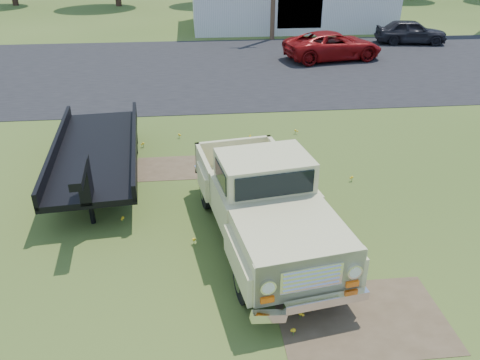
{
  "coord_description": "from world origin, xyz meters",
  "views": [
    {
      "loc": [
        -1.32,
        -9.0,
        6.11
      ],
      "look_at": [
        -0.28,
        1.0,
        0.82
      ],
      "focal_mm": 35.0,
      "sensor_mm": 36.0,
      "label": 1
    }
  ],
  "objects_px": {
    "dark_sedan": "(411,32)",
    "red_pickup": "(333,46)",
    "flatbed_trailer": "(96,147)",
    "vintage_pickup_truck": "(263,200)"
  },
  "relations": [
    {
      "from": "red_pickup",
      "to": "flatbed_trailer",
      "type": "bearing_deg",
      "value": 130.79
    },
    {
      "from": "red_pickup",
      "to": "dark_sedan",
      "type": "height_order",
      "value": "red_pickup"
    },
    {
      "from": "vintage_pickup_truck",
      "to": "flatbed_trailer",
      "type": "xyz_separation_m",
      "value": [
        -4.14,
        3.61,
        -0.14
      ]
    },
    {
      "from": "dark_sedan",
      "to": "red_pickup",
      "type": "bearing_deg",
      "value": 130.49
    },
    {
      "from": "vintage_pickup_truck",
      "to": "red_pickup",
      "type": "bearing_deg",
      "value": 60.27
    },
    {
      "from": "vintage_pickup_truck",
      "to": "flatbed_trailer",
      "type": "relative_size",
      "value": 0.87
    },
    {
      "from": "flatbed_trailer",
      "to": "red_pickup",
      "type": "bearing_deg",
      "value": 45.96
    },
    {
      "from": "vintage_pickup_truck",
      "to": "red_pickup",
      "type": "height_order",
      "value": "vintage_pickup_truck"
    },
    {
      "from": "vintage_pickup_truck",
      "to": "dark_sedan",
      "type": "bearing_deg",
      "value": 49.72
    },
    {
      "from": "vintage_pickup_truck",
      "to": "dark_sedan",
      "type": "height_order",
      "value": "vintage_pickup_truck"
    }
  ]
}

